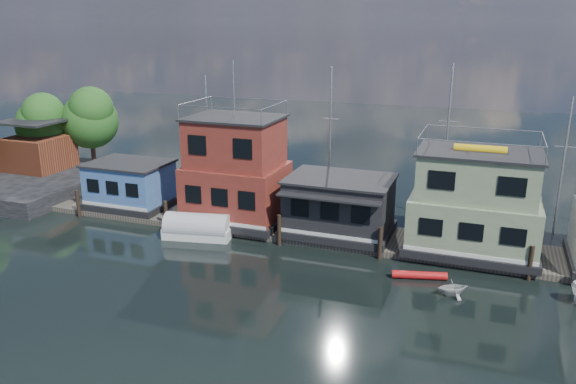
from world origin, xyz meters
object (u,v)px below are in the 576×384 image
at_px(red_kayak, 419,275).
at_px(houseboat_blue, 130,184).
at_px(houseboat_green, 475,204).
at_px(houseboat_red, 236,172).
at_px(dinghy_white, 452,287).
at_px(tarp_runabout, 198,228).
at_px(houseboat_dark, 339,205).

bearing_deg(red_kayak, houseboat_blue, 154.38).
height_order(houseboat_blue, houseboat_green, houseboat_green).
height_order(houseboat_red, dinghy_white, houseboat_red).
distance_m(houseboat_green, dinghy_white, 7.10).
relative_size(houseboat_blue, houseboat_red, 0.54).
distance_m(tarp_runabout, dinghy_white, 18.05).
relative_size(houseboat_dark, houseboat_green, 0.88).
height_order(houseboat_blue, houseboat_dark, houseboat_dark).
bearing_deg(houseboat_green, tarp_runabout, -169.16).
xyz_separation_m(red_kayak, tarp_runabout, (-15.81, 1.36, 0.49)).
relative_size(houseboat_red, houseboat_dark, 1.60).
relative_size(houseboat_dark, dinghy_white, 4.02).
distance_m(houseboat_blue, houseboat_dark, 17.50).
bearing_deg(dinghy_white, houseboat_green, -33.90).
height_order(houseboat_blue, tarp_runabout, houseboat_blue).
xyz_separation_m(houseboat_dark, red_kayak, (6.35, -4.87, -2.18)).
xyz_separation_m(houseboat_green, tarp_runabout, (-18.46, -3.53, -2.82)).
bearing_deg(red_kayak, houseboat_dark, 128.45).
bearing_deg(houseboat_dark, houseboat_blue, 179.94).
bearing_deg(houseboat_blue, houseboat_dark, -0.06).
relative_size(houseboat_red, red_kayak, 3.62).
relative_size(houseboat_blue, houseboat_dark, 0.86).
bearing_deg(houseboat_blue, houseboat_green, 0.00).
bearing_deg(red_kayak, tarp_runabout, 161.07).
distance_m(houseboat_blue, houseboat_green, 26.53).
xyz_separation_m(houseboat_dark, tarp_runabout, (-9.46, -3.52, -1.69)).
relative_size(houseboat_green, red_kayak, 2.57).
height_order(houseboat_blue, dinghy_white, houseboat_blue).
bearing_deg(red_kayak, houseboat_red, 147.15).
height_order(houseboat_green, dinghy_white, houseboat_green).
distance_m(houseboat_red, houseboat_dark, 8.18).
xyz_separation_m(houseboat_red, houseboat_dark, (8.00, -0.02, -1.69)).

